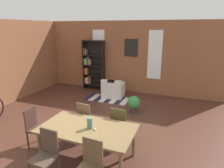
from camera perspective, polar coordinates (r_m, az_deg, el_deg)
ground_plane at (r=5.25m, az=-11.18°, el=-15.50°), size 11.16×11.16×0.00m
back_wall_brick at (r=8.55m, az=3.98°, el=7.71°), size 8.02×0.12×2.98m
window_pane_0 at (r=8.90m, az=-3.80°, el=9.01°), size 0.55×0.02×1.94m
window_pane_1 at (r=8.19m, az=12.17°, el=8.08°), size 0.55×0.02×1.94m
dining_table at (r=4.22m, az=-7.09°, el=-13.16°), size 1.95×1.08×0.73m
vase_on_table at (r=4.11m, az=-6.39°, el=-11.06°), size 0.11×0.11×0.23m
tealight_candle_0 at (r=4.08m, az=-4.85°, el=-12.80°), size 0.04×0.04×0.03m
dining_chair_head_left at (r=5.01m, az=-21.07°, el=-11.22°), size 0.43×0.43×0.95m
dining_chair_near_right at (r=3.57m, az=-6.42°, el=-22.19°), size 0.43×0.43×0.95m
dining_chair_near_left at (r=3.98m, az=-18.36°, el=-18.44°), size 0.42×0.42×0.95m
dining_chair_far_left at (r=5.08m, az=-7.42°, el=-9.81°), size 0.44×0.44×0.95m
dining_chair_far_right at (r=4.76m, az=2.17°, el=-11.56°), size 0.41×0.41×0.95m
bookshelf_tall at (r=8.95m, az=-5.65°, el=5.33°), size 0.97×0.30×2.18m
armchair_white at (r=8.00m, az=0.32°, el=-1.74°), size 0.87×0.87×0.75m
potted_plant_by_shelf at (r=6.60m, az=6.24°, el=-5.52°), size 0.43×0.43×0.55m
striped_rug at (r=7.84m, az=-1.48°, el=-4.25°), size 1.70×0.83×0.01m
framed_picture at (r=8.36m, az=5.48°, el=10.32°), size 0.56×0.03×0.72m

